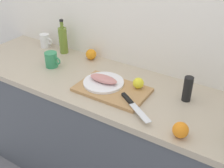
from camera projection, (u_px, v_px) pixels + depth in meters
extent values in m
cube|color=white|center=(122.00, 14.00, 1.87)|extent=(3.20, 0.05, 2.50)
cube|color=#4C5159|center=(97.00, 134.00, 2.06)|extent=(2.00, 0.58, 0.86)
cube|color=#B7A88E|center=(95.00, 82.00, 1.83)|extent=(2.00, 0.60, 0.04)
cube|color=tan|center=(112.00, 90.00, 1.70)|extent=(0.43, 0.27, 0.02)
cylinder|color=white|center=(104.00, 82.00, 1.74)|extent=(0.25, 0.25, 0.01)
ellipsoid|color=tan|center=(103.00, 79.00, 1.72)|extent=(0.19, 0.08, 0.04)
cube|color=silver|center=(140.00, 113.00, 1.47)|extent=(0.17, 0.13, 0.00)
cube|color=black|center=(127.00, 99.00, 1.58)|extent=(0.10, 0.08, 0.02)
sphere|color=yellow|center=(138.00, 83.00, 1.68)|extent=(0.07, 0.07, 0.07)
cylinder|color=olive|center=(63.00, 41.00, 2.13)|extent=(0.06, 0.06, 0.20)
cylinder|color=olive|center=(62.00, 25.00, 2.06)|extent=(0.03, 0.03, 0.05)
cylinder|color=black|center=(61.00, 20.00, 2.05)|extent=(0.03, 0.03, 0.02)
cylinder|color=white|center=(45.00, 41.00, 2.24)|extent=(0.07, 0.07, 0.11)
torus|color=white|center=(49.00, 41.00, 2.22)|extent=(0.06, 0.01, 0.06)
cylinder|color=#338C59|center=(51.00, 60.00, 1.95)|extent=(0.09, 0.09, 0.11)
torus|color=#338C59|center=(57.00, 61.00, 1.92)|extent=(0.06, 0.01, 0.06)
sphere|color=orange|center=(181.00, 130.00, 1.33)|extent=(0.08, 0.08, 0.08)
sphere|color=orange|center=(91.00, 54.00, 2.06)|extent=(0.08, 0.08, 0.08)
cylinder|color=black|center=(188.00, 89.00, 1.58)|extent=(0.05, 0.05, 0.15)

